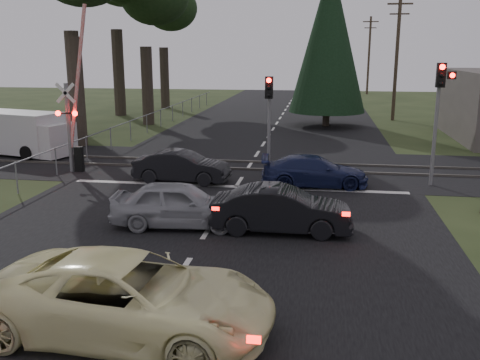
% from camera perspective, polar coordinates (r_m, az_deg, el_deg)
% --- Properties ---
extents(ground, '(120.00, 120.00, 0.00)m').
position_cam_1_polar(ground, '(13.07, -6.19, -9.61)').
color(ground, '#263317').
rests_on(ground, ground).
extents(road, '(14.00, 100.00, 0.01)m').
position_cam_1_polar(road, '(22.41, 0.30, 0.41)').
color(road, black).
rests_on(road, ground).
extents(rail_corridor, '(120.00, 8.00, 0.01)m').
position_cam_1_polar(rail_corridor, '(24.35, 0.99, 1.48)').
color(rail_corridor, black).
rests_on(rail_corridor, ground).
extents(stop_line, '(13.00, 0.35, 0.00)m').
position_cam_1_polar(stop_line, '(20.68, -0.43, -0.70)').
color(stop_line, silver).
rests_on(stop_line, ground).
extents(rail_near, '(120.00, 0.12, 0.10)m').
position_cam_1_polar(rail_near, '(23.56, 0.73, 1.18)').
color(rail_near, '#59544C').
rests_on(rail_near, ground).
extents(rail_far, '(120.00, 0.12, 0.10)m').
position_cam_1_polar(rail_far, '(25.11, 1.23, 1.96)').
color(rail_far, '#59544C').
rests_on(rail_far, ground).
extents(crossing_signal, '(1.62, 0.38, 6.96)m').
position_cam_1_polar(crossing_signal, '(23.99, -17.32, 5.66)').
color(crossing_signal, slate).
rests_on(crossing_signal, ground).
extents(traffic_signal_right, '(0.68, 0.48, 4.70)m').
position_cam_1_polar(traffic_signal_right, '(21.59, 20.53, 7.95)').
color(traffic_signal_right, slate).
rests_on(traffic_signal_right, ground).
extents(traffic_signal_center, '(0.32, 0.48, 4.10)m').
position_cam_1_polar(traffic_signal_center, '(22.49, 3.11, 7.68)').
color(traffic_signal_center, slate).
rests_on(traffic_signal_center, ground).
extents(utility_pole_mid, '(1.80, 0.26, 9.00)m').
position_cam_1_polar(utility_pole_mid, '(41.93, 16.37, 12.56)').
color(utility_pole_mid, '#4C3D2D').
rests_on(utility_pole_mid, ground).
extents(utility_pole_far, '(1.80, 0.26, 9.00)m').
position_cam_1_polar(utility_pole_far, '(66.80, 13.60, 12.94)').
color(utility_pole_far, '#4C3D2D').
rests_on(utility_pole_far, ground).
extents(conifer_tree, '(5.20, 5.20, 11.00)m').
position_cam_1_polar(conifer_tree, '(37.59, 9.48, 14.78)').
color(conifer_tree, '#473D33').
rests_on(conifer_tree, ground).
extents(fence_left, '(0.10, 36.00, 1.20)m').
position_cam_1_polar(fence_left, '(36.17, -9.12, 5.32)').
color(fence_left, slate).
rests_on(fence_left, ground).
extents(cream_coupe, '(5.55, 2.85, 1.50)m').
position_cam_1_polar(cream_coupe, '(10.22, -11.79, -12.13)').
color(cream_coupe, '#F9F3B2').
rests_on(cream_coupe, ground).
extents(dark_hatchback, '(4.05, 1.46, 1.33)m').
position_cam_1_polar(dark_hatchback, '(15.49, 4.45, -3.19)').
color(dark_hatchback, black).
rests_on(dark_hatchback, ground).
extents(silver_car, '(4.14, 1.95, 1.37)m').
position_cam_1_polar(silver_car, '(16.02, -6.53, -2.59)').
color(silver_car, '#94959B').
rests_on(silver_car, ground).
extents(blue_sedan, '(4.23, 2.04, 1.19)m').
position_cam_1_polar(blue_sedan, '(20.83, 7.94, 0.92)').
color(blue_sedan, '#181F48').
rests_on(blue_sedan, ground).
extents(dark_car_far, '(3.86, 1.50, 1.25)m').
position_cam_1_polar(dark_car_far, '(21.43, -6.23, 1.42)').
color(dark_car_far, black).
rests_on(dark_car_far, ground).
extents(white_van, '(5.82, 3.35, 2.15)m').
position_cam_1_polar(white_van, '(29.00, -22.20, 4.62)').
color(white_van, silver).
rests_on(white_van, ground).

